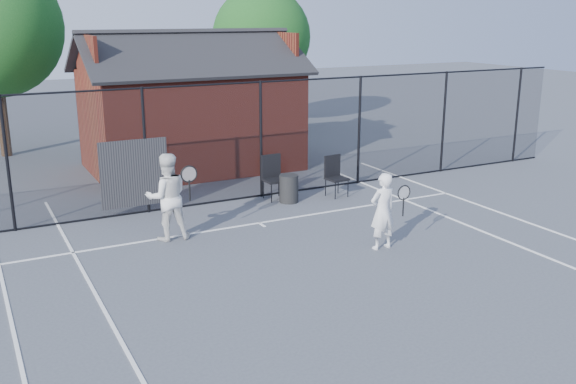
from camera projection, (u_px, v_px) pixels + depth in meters
name	position (u px, v px, depth m)	size (l,w,h in m)	color
ground	(326.00, 268.00, 12.08)	(80.00, 80.00, 0.00)	#4A4E55
court_lines	(366.00, 293.00, 10.94)	(11.02, 18.00, 0.01)	white
fence	(213.00, 147.00, 15.83)	(22.04, 3.00, 3.00)	black
clubhouse	(191.00, 116.00, 19.56)	(6.50, 4.36, 4.19)	maroon
tree_right	(261.00, 37.00, 25.92)	(3.97, 3.97, 5.70)	#301F13
player_front	(383.00, 211.00, 12.86)	(0.71, 0.53, 1.58)	white
player_back	(167.00, 197.00, 13.38)	(1.04, 0.80, 1.85)	white
chair_left	(275.00, 178.00, 16.39)	(0.53, 0.56, 1.11)	black
chair_right	(337.00, 177.00, 16.66)	(0.50, 0.52, 1.04)	black
waste_bin	(289.00, 189.00, 16.20)	(0.48, 0.48, 0.70)	black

